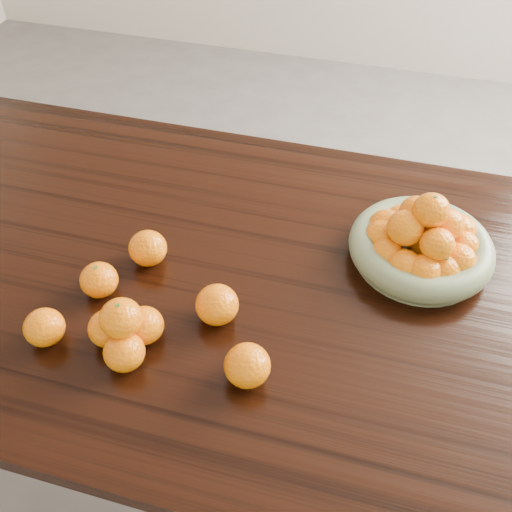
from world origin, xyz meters
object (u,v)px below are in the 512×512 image
(fruit_bowl, at_px, (422,243))
(orange_pyramid, at_px, (124,331))
(dining_table, at_px, (274,307))
(loose_orange_0, at_px, (99,280))

(fruit_bowl, relative_size, orange_pyramid, 2.17)
(dining_table, relative_size, fruit_bowl, 6.54)
(orange_pyramid, bearing_deg, fruit_bowl, 36.77)
(dining_table, height_order, fruit_bowl, fruit_bowl)
(fruit_bowl, distance_m, loose_orange_0, 0.67)
(orange_pyramid, distance_m, loose_orange_0, 0.16)
(dining_table, xyz_separation_m, orange_pyramid, (-0.23, -0.24, 0.14))
(dining_table, bearing_deg, fruit_bowl, 26.58)
(fruit_bowl, relative_size, loose_orange_0, 3.97)
(fruit_bowl, xyz_separation_m, loose_orange_0, (-0.62, -0.27, -0.01))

